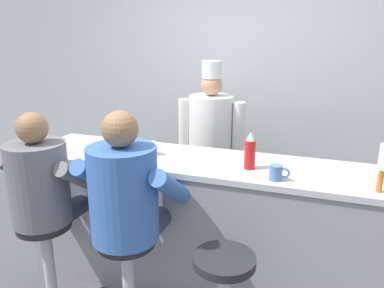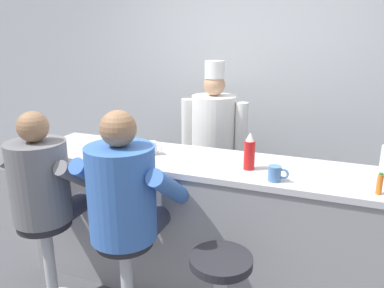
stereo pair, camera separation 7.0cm
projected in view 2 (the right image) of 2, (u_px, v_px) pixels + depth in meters
wall_back at (250, 89)px, 3.81m from camera, size 10.00×0.06×2.70m
diner_counter at (203, 225)px, 2.79m from camera, size 2.71×0.62×1.03m
ketchup_bottle_red at (249, 152)px, 2.44m from camera, size 0.07×0.07×0.25m
hot_sauce_bottle_orange at (380, 184)px, 2.07m from camera, size 0.03×0.03×0.13m
breakfast_plate at (127, 159)px, 2.62m from camera, size 0.23×0.23×0.05m
cereal_bowl at (134, 147)px, 2.86m from camera, size 0.13×0.13×0.06m
coffee_mug_white at (152, 148)px, 2.77m from camera, size 0.13×0.08×0.10m
coffee_mug_blue at (275, 174)px, 2.26m from camera, size 0.12×0.08×0.09m
diner_seated_grey at (44, 188)px, 2.50m from camera, size 0.58×0.58×1.42m
diner_seated_blue at (125, 198)px, 2.28m from camera, size 0.62×0.62×1.47m
cook_in_whites_near at (213, 141)px, 3.56m from camera, size 0.65×0.41×1.66m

